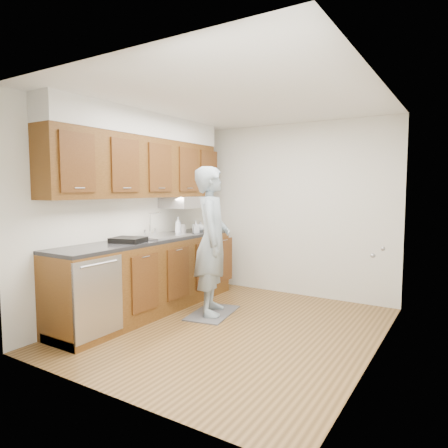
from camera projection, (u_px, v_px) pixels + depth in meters
name	position (u px, v px, depth m)	size (l,w,h in m)	color
floor	(233.00, 328.00, 4.48)	(3.50, 3.50, 0.00)	olive
ceiling	(233.00, 101.00, 4.25)	(3.50, 3.50, 0.00)	white
wall_left	(133.00, 213.00, 5.15)	(0.02, 3.50, 2.50)	silver
wall_right	(377.00, 224.00, 3.58)	(0.02, 3.50, 2.50)	silver
wall_back	(294.00, 210.00, 5.85)	(3.00, 0.02, 2.50)	silver
counter	(152.00, 273.00, 5.06)	(0.64, 2.80, 1.30)	brown
upper_cabinets	(144.00, 158.00, 5.04)	(0.47, 2.80, 1.21)	brown
closet_door	(381.00, 244.00, 3.86)	(0.02, 1.22, 2.05)	white
floor_mat	(212.00, 313.00, 5.00)	(0.46, 0.78, 0.01)	slate
person	(212.00, 231.00, 4.91)	(0.73, 0.48, 2.06)	#8799A4
soap_bottle_a	(178.00, 225.00, 5.49)	(0.09, 0.09, 0.24)	silver
soap_bottle_b	(196.00, 227.00, 5.62)	(0.08, 0.08, 0.18)	silver
soap_bottle_c	(200.00, 226.00, 5.80)	(0.12, 0.12, 0.15)	silver
steel_can	(183.00, 229.00, 5.47)	(0.07, 0.07, 0.13)	#A5A5AA
dish_rack	(128.00, 240.00, 4.64)	(0.36, 0.30, 0.06)	black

